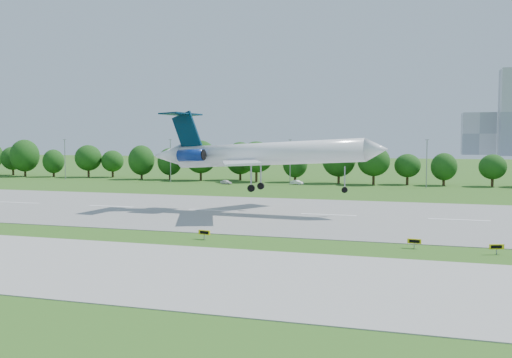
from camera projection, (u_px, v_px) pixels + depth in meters
name	position (u px, v px, depth m)	size (l,w,h in m)	color
ground	(294.00, 242.00, 68.56)	(600.00, 600.00, 0.00)	#2F5C18
runway	(328.00, 215.00, 92.43)	(400.00, 45.00, 0.08)	gray
taxiway	(248.00, 276.00, 51.37)	(400.00, 23.00, 0.08)	#ADADA8
tree_line	(370.00, 161.00, 155.96)	(288.40, 8.40, 10.40)	#382314
light_poles	(356.00, 162.00, 147.12)	(175.90, 0.25, 12.19)	gray
airliner	(257.00, 153.00, 95.35)	(41.09, 29.88, 13.61)	white
taxi_sign_left	(204.00, 233.00, 70.35)	(1.63, 0.48, 1.14)	gray
taxi_sign_centre	(497.00, 247.00, 61.09)	(1.57, 0.69, 1.12)	gray
taxi_sign_right	(414.00, 241.00, 64.55)	(1.56, 0.35, 1.09)	gray
service_vehicle_a	(297.00, 182.00, 153.98)	(1.25, 3.59, 1.18)	white
service_vehicle_b	(226.00, 182.00, 155.17)	(1.39, 3.46, 1.18)	silver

